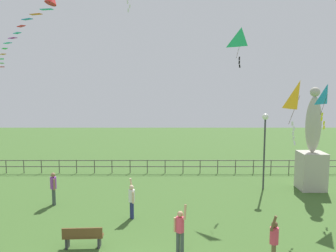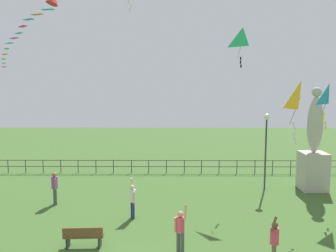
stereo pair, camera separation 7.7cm
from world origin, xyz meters
name	(u,v)px [view 1 (the left image)]	position (x,y,z in m)	size (l,w,h in m)	color
statue_monument	(313,154)	(9.22, 10.28, 2.10)	(1.45, 1.45, 6.04)	#B2AD9E
lamppost	(266,135)	(6.40, 10.25, 3.27)	(0.36, 0.36, 4.51)	#38383D
park_bench	(84,236)	(-2.46, 2.82, 0.46)	(1.52, 0.49, 0.85)	brown
person_1	(54,186)	(-5.14, 7.59, 0.97)	(0.31, 0.45, 1.70)	#3F4C47
person_2	(275,240)	(4.34, 1.53, 0.94)	(0.36, 0.48, 1.86)	brown
person_4	(181,228)	(1.19, 2.45, 0.94)	(0.48, 0.38, 1.88)	#3F4C47
person_5	(133,199)	(-0.92, 5.78, 0.93)	(0.29, 0.49, 1.86)	navy
kite_2	(300,98)	(6.54, 5.61, 5.58)	(0.87, 0.88, 2.85)	yellow
kite_3	(242,39)	(5.04, 11.01, 8.81)	(1.13, 1.07, 2.30)	#1EB759
kite_4	(328,96)	(8.73, 7.69, 5.62)	(1.01, 0.97, 2.31)	#198CD1
streamer_kite	(44,9)	(-5.71, 8.74, 10.06)	(5.83, 5.80, 3.50)	red
waterfront_railing	(155,165)	(-0.24, 14.00, 0.62)	(36.02, 0.06, 0.95)	#4C4742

